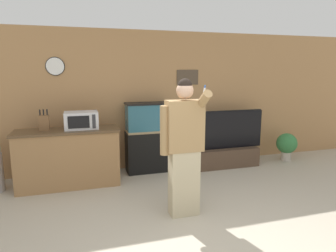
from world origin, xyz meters
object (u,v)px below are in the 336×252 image
object	(u,v)px
tv_on_stand	(226,150)
person_standing	(184,146)
knife_block	(44,123)
potted_plant	(287,144)
counter_island	(69,158)
microwave	(81,120)
aquarium_on_stand	(148,137)

from	to	relation	value
tv_on_stand	person_standing	world-z (taller)	person_standing
knife_block	potted_plant	size ratio (longest dim) A/B	0.59
tv_on_stand	person_standing	size ratio (longest dim) A/B	0.85
person_standing	counter_island	bearing A→B (deg)	134.37
person_standing	potted_plant	world-z (taller)	person_standing
microwave	aquarium_on_stand	bearing A→B (deg)	14.39
tv_on_stand	person_standing	distance (m)	2.31
person_standing	potted_plant	size ratio (longest dim) A/B	3.07
microwave	tv_on_stand	distance (m)	2.82
aquarium_on_stand	knife_block	bearing A→B (deg)	-169.79
microwave	knife_block	size ratio (longest dim) A/B	1.55
microwave	person_standing	world-z (taller)	person_standing
person_standing	microwave	bearing A→B (deg)	128.78
microwave	person_standing	distance (m)	1.95
microwave	aquarium_on_stand	xyz separation A→B (m)	(1.18, 0.30, -0.43)
counter_island	person_standing	world-z (taller)	person_standing
microwave	potted_plant	size ratio (longest dim) A/B	0.91
potted_plant	aquarium_on_stand	bearing A→B (deg)	176.45
potted_plant	tv_on_stand	bearing A→B (deg)	179.50
microwave	aquarium_on_stand	world-z (taller)	aquarium_on_stand
counter_island	potted_plant	size ratio (longest dim) A/B	2.81
tv_on_stand	potted_plant	distance (m)	1.39
counter_island	potted_plant	bearing A→B (deg)	2.11
counter_island	knife_block	world-z (taller)	knife_block
microwave	potted_plant	bearing A→B (deg)	1.71
microwave	tv_on_stand	world-z (taller)	microwave
counter_island	tv_on_stand	distance (m)	2.95
aquarium_on_stand	potted_plant	size ratio (longest dim) A/B	2.24
tv_on_stand	microwave	bearing A→B (deg)	-177.16
knife_block	tv_on_stand	distance (m)	3.36
tv_on_stand	person_standing	bearing A→B (deg)	-132.10
knife_block	person_standing	world-z (taller)	person_standing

